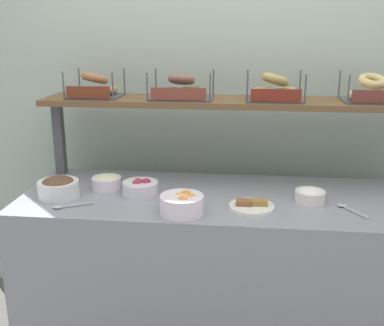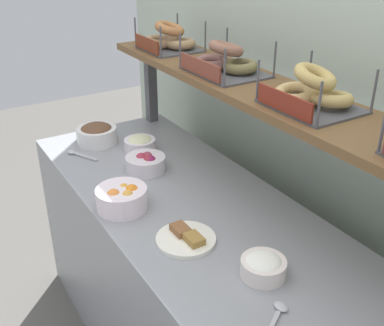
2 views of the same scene
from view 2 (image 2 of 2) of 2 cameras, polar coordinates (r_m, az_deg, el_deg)
back_wall at (r=1.94m, az=15.17°, el=7.77°), size 3.16×0.06×2.40m
deli_counter at (r=2.02m, az=0.99°, el=-16.07°), size 1.96×0.70×0.85m
shelf_riser_left at (r=2.53m, az=-5.01°, el=9.41°), size 0.05×0.05×0.40m
upper_shelf at (r=1.73m, az=8.85°, el=8.44°), size 1.92×0.32×0.03m
bowl_fruit_salad at (r=1.78m, az=-8.46°, el=-4.21°), size 0.19×0.19×0.10m
bowl_scallion_spread at (r=2.22m, az=-6.33°, el=2.32°), size 0.15×0.15×0.08m
bowl_cream_cheese at (r=1.47m, az=8.64°, el=-12.23°), size 0.14×0.14×0.07m
bowl_chocolate_spread at (r=2.34m, az=-11.46°, el=3.50°), size 0.19×0.19×0.10m
bowl_beet_salad at (r=2.04m, az=-5.59°, el=0.05°), size 0.17×0.17×0.08m
serving_plate_white at (r=1.60m, az=-0.72°, el=-9.10°), size 0.20×0.20×0.04m
serving_spoon_near_plate at (r=2.24m, az=-13.68°, el=1.06°), size 0.17×0.09×0.01m
serving_spoon_by_edge at (r=1.36m, az=10.18°, el=-17.82°), size 0.11×0.16×0.01m
bagel_basket_everything at (r=2.27m, az=-2.79°, el=14.66°), size 0.27×0.24×0.14m
bagel_basket_poppy at (r=1.89m, az=3.97°, el=12.10°), size 0.32×0.26×0.14m
bagel_basket_sesame at (r=1.55m, az=14.34°, el=8.20°), size 0.28×0.26×0.14m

